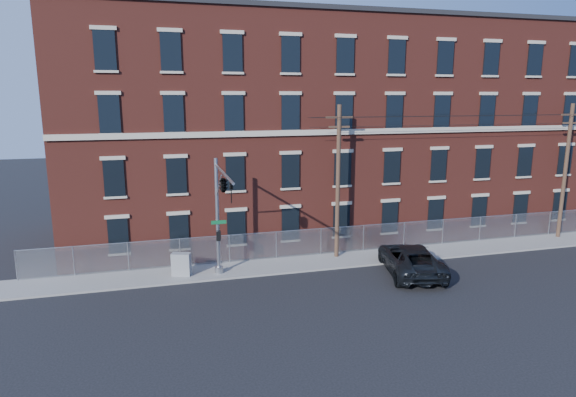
{
  "coord_description": "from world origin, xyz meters",
  "views": [
    {
      "loc": [
        -9.36,
        -23.93,
        10.63
      ],
      "look_at": [
        -1.8,
        4.0,
        4.6
      ],
      "focal_mm": 30.7,
      "sensor_mm": 36.0,
      "label": 1
    }
  ],
  "objects_px": {
    "pickup_truck": "(411,259)",
    "utility_cabinet": "(181,264)",
    "utility_pole_near": "(338,179)",
    "traffic_signal_mast": "(222,195)"
  },
  "relations": [
    {
      "from": "pickup_truck",
      "to": "utility_cabinet",
      "type": "height_order",
      "value": "pickup_truck"
    },
    {
      "from": "pickup_truck",
      "to": "utility_cabinet",
      "type": "bearing_deg",
      "value": 0.76
    },
    {
      "from": "utility_pole_near",
      "to": "utility_cabinet",
      "type": "relative_size",
      "value": 7.29
    },
    {
      "from": "traffic_signal_mast",
      "to": "pickup_truck",
      "type": "distance_m",
      "value": 12.19
    },
    {
      "from": "utility_cabinet",
      "to": "traffic_signal_mast",
      "type": "bearing_deg",
      "value": -30.23
    },
    {
      "from": "traffic_signal_mast",
      "to": "utility_cabinet",
      "type": "xyz_separation_m",
      "value": [
        -2.22,
        2.48,
        -4.58
      ]
    },
    {
      "from": "utility_pole_near",
      "to": "utility_cabinet",
      "type": "xyz_separation_m",
      "value": [
        -10.22,
        -0.94,
        -4.53
      ]
    },
    {
      "from": "utility_pole_near",
      "to": "pickup_truck",
      "type": "xyz_separation_m",
      "value": [
        3.32,
        -3.9,
        -4.44
      ]
    },
    {
      "from": "traffic_signal_mast",
      "to": "utility_cabinet",
      "type": "bearing_deg",
      "value": 131.85
    },
    {
      "from": "pickup_truck",
      "to": "utility_cabinet",
      "type": "distance_m",
      "value": 13.86
    }
  ]
}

